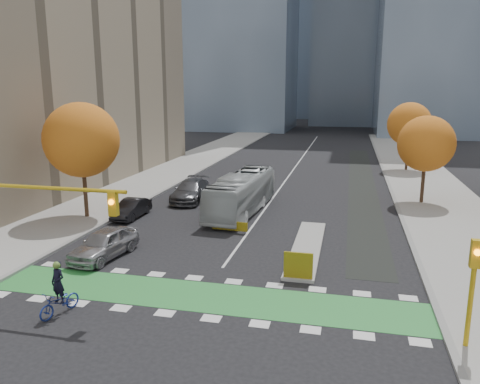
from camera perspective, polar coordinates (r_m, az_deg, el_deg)
The scene contains 21 objects.
ground at distance 20.26m, azimuth -5.99°, elevation -14.28°, with size 300.00×300.00×0.00m, color black.
sidewalk_west at distance 42.87m, azimuth -14.37°, elevation -0.06°, with size 7.00×120.00×0.15m, color gray.
sidewalk_east at distance 38.84m, azimuth 23.78°, elevation -2.03°, with size 7.00×120.00×0.15m, color gray.
curb_west at distance 41.39m, azimuth -10.06°, elevation -0.30°, with size 0.30×120.00×0.16m, color gray.
curb_east at distance 38.33m, azimuth 18.64°, elevation -1.80°, with size 0.30×120.00×0.16m, color gray.
bike_crossing at distance 21.54m, azimuth -4.66°, elevation -12.54°, with size 20.00×3.00×0.01m, color #2B8538.
centre_line at distance 58.09m, azimuth 7.00°, elevation 3.39°, with size 0.15×70.00×0.01m, color silver.
bike_lane_paint at distance 47.94m, azimuth 14.61°, elevation 1.14°, with size 2.50×50.00×0.01m, color black.
median_island at distance 27.64m, azimuth 8.16°, elevation -6.69°, with size 1.60×10.00×0.16m, color gray.
hazard_board at distance 22.91m, azimuth 7.11°, elevation -8.87°, with size 1.40×0.12×1.30m, color yellow.
building_west at distance 49.41m, azimuth -25.35°, elevation 15.28°, with size 16.00×44.00×25.00m, color gray.
tree_west at distance 34.40m, azimuth -18.76°, elevation 6.01°, with size 5.20×5.20×8.22m.
tree_east_near at distance 39.72m, azimuth 21.75°, elevation 5.48°, with size 4.40×4.40×7.08m.
tree_east_far at distance 55.55m, azimuth 19.95°, elevation 7.77°, with size 4.80×4.80×7.65m.
traffic_signal_west at distance 22.27m, azimuth -26.38°, elevation -2.00°, with size 8.53×0.56×5.20m.
traffic_signal_east at distance 18.26m, azimuth 26.56°, elevation -9.31°, with size 0.35×0.43×4.10m.
cyclist at distance 20.96m, azimuth -21.17°, elevation -11.84°, with size 1.18×2.10×2.30m.
bus at distance 34.87m, azimuth 0.20°, elevation -0.14°, with size 2.48×10.61×2.96m, color #AEB5B6.
parked_car_a at distance 26.82m, azimuth -16.24°, elevation -6.07°, with size 1.89×4.69×1.60m, color #99999E.
parked_car_b at distance 34.52m, azimuth -13.10°, elevation -1.98°, with size 1.41×4.05×1.34m, color black.
parked_car_c at distance 38.90m, azimuth -6.04°, elevation 0.16°, with size 2.35×5.78×1.68m, color #47474C.
Camera 1 is at (6.10, -17.04, 9.11)m, focal length 35.00 mm.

